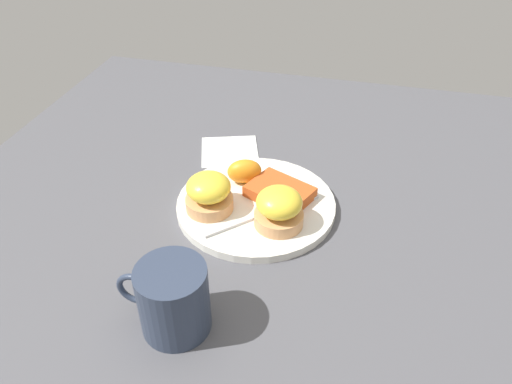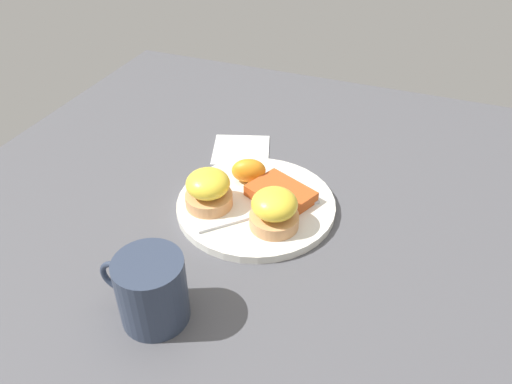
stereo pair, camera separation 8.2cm
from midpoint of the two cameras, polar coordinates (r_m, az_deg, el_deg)
The scene contains 9 objects.
ground_plane at distance 0.85m, azimuth 2.79°, elevation -1.94°, with size 1.10×1.10×0.00m, color #4C4C51.
plate at distance 0.84m, azimuth 2.80°, elevation -1.57°, with size 0.27×0.27×0.01m, color silver.
sandwich_benedict_left at distance 0.81m, azimuth -2.59°, elevation 0.18°, with size 0.08×0.08×0.06m.
sandwich_benedict_right at distance 0.77m, azimuth 5.17°, elevation -2.18°, with size 0.08×0.08×0.06m.
hashbrown_patty at distance 0.84m, azimuth 5.66°, elevation -0.32°, with size 0.10×0.07×0.02m, color #BC4F20.
orange_wedge at distance 0.87m, azimuth 1.87°, elevation 2.36°, with size 0.06×0.04×0.04m, color orange.
fork at distance 0.81m, azimuth 4.26°, elevation -2.36°, with size 0.16×0.16×0.00m.
cup at distance 0.65m, azimuth -8.32°, elevation -11.19°, with size 0.12×0.09×0.10m.
napkin at distance 0.99m, azimuth 0.67°, elevation 4.81°, with size 0.11×0.11×0.00m, color white.
Camera 2 is at (-0.24, 0.61, 0.53)m, focal length 35.00 mm.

